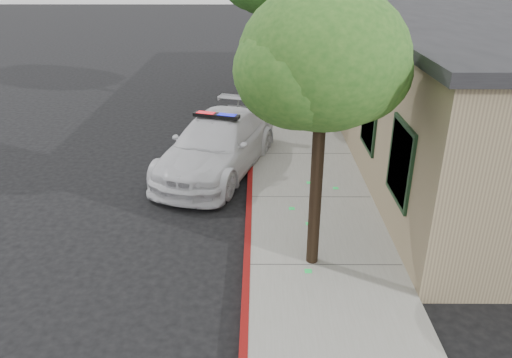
% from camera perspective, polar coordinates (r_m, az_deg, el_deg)
% --- Properties ---
extents(ground, '(120.00, 120.00, 0.00)m').
position_cam_1_polar(ground, '(9.89, -1.45, -10.75)').
color(ground, black).
rests_on(ground, ground).
extents(sidewalk, '(3.20, 60.00, 0.15)m').
position_cam_1_polar(sidewalk, '(12.48, 6.31, -2.40)').
color(sidewalk, gray).
rests_on(sidewalk, ground).
extents(red_curb, '(0.14, 60.00, 0.16)m').
position_cam_1_polar(red_curb, '(12.41, -0.78, -2.38)').
color(red_curb, maroon).
rests_on(red_curb, ground).
extents(clapboard_building, '(7.30, 20.89, 4.24)m').
position_cam_1_polar(clapboard_building, '(18.56, 20.95, 11.94)').
color(clapboard_building, '#9A8B65').
rests_on(clapboard_building, ground).
extents(police_car, '(3.83, 5.97, 1.73)m').
position_cam_1_polar(police_car, '(14.06, -4.58, 4.13)').
color(police_car, white).
rests_on(police_car, ground).
extents(street_tree_near, '(3.09, 2.88, 5.28)m').
position_cam_1_polar(street_tree_near, '(8.42, 8.00, 13.20)').
color(street_tree_near, black).
rests_on(street_tree_near, sidewalk).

